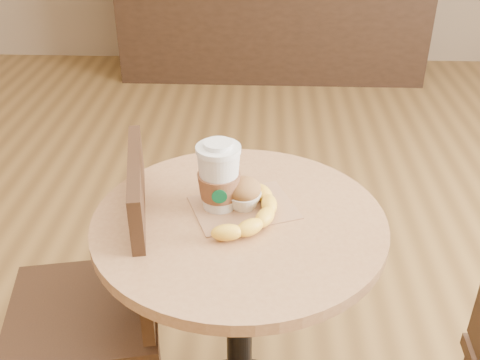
{
  "coord_description": "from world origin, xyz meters",
  "views": [
    {
      "loc": [
        -0.05,
        -1.01,
        1.51
      ],
      "look_at": [
        -0.1,
        0.13,
        0.83
      ],
      "focal_mm": 42.0,
      "sensor_mm": 36.0,
      "label": 1
    }
  ],
  "objects_px": {
    "muffin": "(244,193)",
    "banana": "(249,207)",
    "chair_left": "(105,296)",
    "coffee_cup": "(219,179)",
    "cafe_table": "(239,287)"
  },
  "relations": [
    {
      "from": "muffin",
      "to": "banana",
      "type": "relative_size",
      "value": 0.31
    },
    {
      "from": "coffee_cup",
      "to": "muffin",
      "type": "xyz_separation_m",
      "value": [
        0.06,
        -0.0,
        -0.04
      ]
    },
    {
      "from": "cafe_table",
      "to": "chair_left",
      "type": "distance_m",
      "value": 0.36
    },
    {
      "from": "chair_left",
      "to": "coffee_cup",
      "type": "distance_m",
      "value": 0.46
    },
    {
      "from": "chair_left",
      "to": "coffee_cup",
      "type": "relative_size",
      "value": 5.03
    },
    {
      "from": "coffee_cup",
      "to": "banana",
      "type": "distance_m",
      "value": 0.1
    },
    {
      "from": "cafe_table",
      "to": "banana",
      "type": "height_order",
      "value": "banana"
    },
    {
      "from": "muffin",
      "to": "coffee_cup",
      "type": "bearing_deg",
      "value": 179.75
    },
    {
      "from": "cafe_table",
      "to": "muffin",
      "type": "xyz_separation_m",
      "value": [
        0.01,
        0.04,
        0.26
      ]
    },
    {
      "from": "muffin",
      "to": "banana",
      "type": "bearing_deg",
      "value": -65.27
    },
    {
      "from": "coffee_cup",
      "to": "chair_left",
      "type": "bearing_deg",
      "value": -177.48
    },
    {
      "from": "cafe_table",
      "to": "banana",
      "type": "distance_m",
      "value": 0.24
    },
    {
      "from": "coffee_cup",
      "to": "banana",
      "type": "height_order",
      "value": "coffee_cup"
    },
    {
      "from": "banana",
      "to": "chair_left",
      "type": "bearing_deg",
      "value": -162.92
    },
    {
      "from": "chair_left",
      "to": "cafe_table",
      "type": "bearing_deg",
      "value": 78.22
    }
  ]
}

